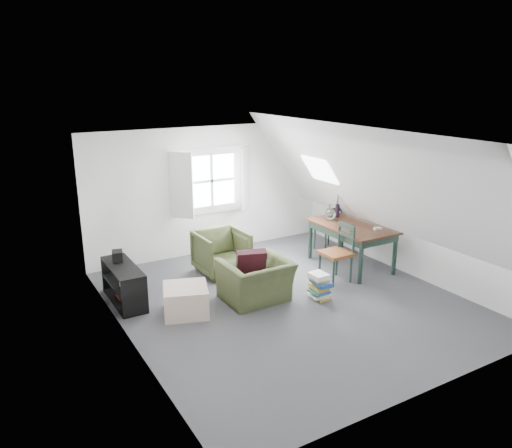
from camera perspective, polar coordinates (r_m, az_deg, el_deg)
floor at (r=7.98m, az=3.62°, el=-8.76°), size 5.50×5.50×0.00m
ceiling at (r=7.27m, az=3.98°, el=9.35°), size 5.50×5.50×0.00m
wall_back at (r=9.85m, az=-5.19°, el=3.85°), size 5.00×0.00×5.00m
wall_front at (r=5.61m, az=19.80°, el=-7.12°), size 5.00×0.00×5.00m
wall_left at (r=6.53m, az=-14.75°, el=-3.32°), size 0.00×5.50×5.50m
wall_right at (r=9.12m, az=16.94°, el=2.16°), size 0.00×5.50×5.50m
slope_left at (r=6.67m, az=-7.24°, el=2.25°), size 3.19×5.50×4.48m
slope_right at (r=8.35m, az=12.75°, el=4.88°), size 3.19×5.50×4.48m
dormer_window at (r=9.74m, az=-5.04°, el=4.91°), size 1.71×0.35×1.30m
skylight at (r=9.33m, az=7.31°, el=6.17°), size 0.35×0.75×0.47m
armchair_near at (r=7.99m, az=-0.03°, el=-8.67°), size 1.02×0.90×0.66m
armchair_far at (r=9.06m, az=-3.91°, el=-5.56°), size 0.85×0.87×0.78m
throw_pillow at (r=7.89m, az=-0.58°, el=-4.51°), size 0.53×0.40×0.48m
ottoman at (r=7.56m, az=-8.03°, el=-8.60°), size 0.82×0.82×0.43m
dining_table at (r=9.28m, az=10.87°, el=-0.73°), size 0.96×1.60×0.80m
demijohn at (r=9.46m, az=8.48°, el=1.15°), size 0.21×0.21×0.30m
vase_twigs at (r=9.68m, az=9.28°, el=1.58°), size 0.08×0.09×0.63m
cup at (r=8.88m, az=10.95°, el=-0.82°), size 0.11×0.11×0.10m
paper_box at (r=9.07m, az=13.73°, el=-0.50°), size 0.14×0.12×0.04m
dining_chair_far at (r=10.12m, az=8.32°, el=-0.38°), size 0.44×0.44×0.93m
dining_chair_near at (r=8.64m, az=9.33°, el=-3.17°), size 0.47×0.47×1.00m
media_shelf at (r=8.06m, az=-14.78°, el=-6.92°), size 0.39×1.17×0.60m
electronics_box at (r=8.18m, az=-15.55°, el=-3.58°), size 0.21×0.25×0.18m
magazine_stack at (r=8.03m, az=7.28°, el=-7.05°), size 0.31×0.37×0.42m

